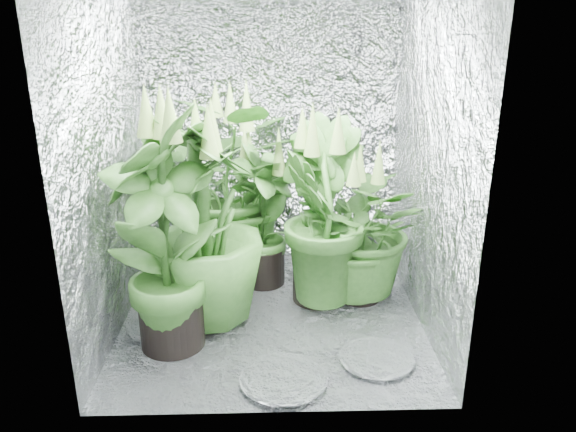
# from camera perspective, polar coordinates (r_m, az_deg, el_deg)

# --- Properties ---
(ground) EXTENTS (1.60, 1.60, 0.00)m
(ground) POSITION_cam_1_polar(r_m,az_deg,el_deg) (3.15, -1.63, -10.04)
(ground) COLOR silver
(ground) RESTS_ON ground
(walls) EXTENTS (1.62, 1.62, 2.00)m
(walls) POSITION_cam_1_polar(r_m,az_deg,el_deg) (2.79, -1.83, 8.04)
(walls) COLOR silver
(walls) RESTS_ON ground
(plant_a) EXTENTS (1.32, 1.32, 1.21)m
(plant_a) POSITION_cam_1_polar(r_m,az_deg,el_deg) (3.52, -5.92, 3.40)
(plant_a) COLOR black
(plant_a) RESTS_ON ground
(plant_b) EXTENTS (0.64, 0.64, 0.96)m
(plant_b) POSITION_cam_1_polar(r_m,az_deg,el_deg) (3.34, -2.59, 0.04)
(plant_b) COLOR black
(plant_b) RESTS_ON ground
(plant_c) EXTENTS (0.76, 0.76, 1.12)m
(plant_c) POSITION_cam_1_polar(r_m,az_deg,el_deg) (3.11, 3.18, 0.06)
(plant_c) COLOR black
(plant_c) RESTS_ON ground
(plant_d) EXTENTS (0.86, 0.86, 1.20)m
(plant_d) POSITION_cam_1_polar(r_m,az_deg,el_deg) (2.90, -8.47, -0.84)
(plant_d) COLOR black
(plant_d) RESTS_ON ground
(plant_e) EXTENTS (1.04, 1.04, 0.92)m
(plant_e) POSITION_cam_1_polar(r_m,az_deg,el_deg) (3.18, 7.51, -1.23)
(plant_e) COLOR black
(plant_e) RESTS_ON ground
(plant_f) EXTENTS (0.83, 0.83, 1.30)m
(plant_f) POSITION_cam_1_polar(r_m,az_deg,el_deg) (2.69, -12.40, -1.69)
(plant_f) COLOR black
(plant_f) RESTS_ON ground
(circulation_fan) EXTENTS (0.18, 0.28, 0.34)m
(circulation_fan) POSITION_cam_1_polar(r_m,az_deg,el_deg) (3.41, 8.72, -5.14)
(circulation_fan) COLOR black
(circulation_fan) RESTS_ON ground
(plant_label) EXTENTS (0.05, 0.05, 0.08)m
(plant_label) POSITION_cam_1_polar(r_m,az_deg,el_deg) (2.78, -10.66, -7.77)
(plant_label) COLOR white
(plant_label) RESTS_ON plant_f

